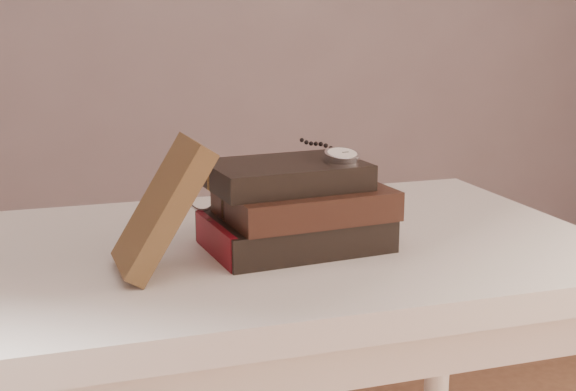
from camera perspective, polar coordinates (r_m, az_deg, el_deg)
name	(u,v)px	position (r m, az deg, el deg)	size (l,w,h in m)	color
table	(255,302)	(1.14, -2.45, -7.91)	(1.00, 0.60, 0.75)	silver
book_stack	(296,208)	(1.07, 0.58, -0.92)	(0.26, 0.19, 0.12)	black
journal	(163,207)	(0.97, -9.31, -0.85)	(0.03, 0.11, 0.18)	#432D19
pocket_watch	(340,155)	(1.07, 3.91, 3.04)	(0.05, 0.15, 0.02)	silver
eyeglasses	(218,193)	(1.11, -5.22, 0.22)	(0.11, 0.13, 0.05)	silver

